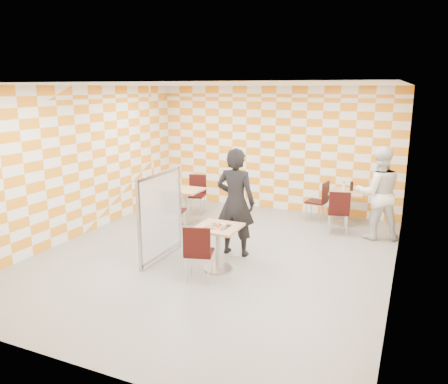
# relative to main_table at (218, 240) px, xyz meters

# --- Properties ---
(room_shell) EXTENTS (7.00, 7.00, 7.00)m
(room_shell) POSITION_rel_main_table_xyz_m (-0.31, 1.06, 0.99)
(room_shell) COLOR gray
(room_shell) RESTS_ON ground
(main_table) EXTENTS (0.70, 0.70, 0.75)m
(main_table) POSITION_rel_main_table_xyz_m (0.00, 0.00, 0.00)
(main_table) COLOR tan
(main_table) RESTS_ON ground
(second_table) EXTENTS (0.70, 0.70, 0.75)m
(second_table) POSITION_rel_main_table_xyz_m (1.56, 3.41, 0.00)
(second_table) COLOR tan
(second_table) RESTS_ON ground
(empty_table) EXTENTS (0.70, 0.70, 0.75)m
(empty_table) POSITION_rel_main_table_xyz_m (-1.77, 2.13, 0.00)
(empty_table) COLOR tan
(empty_table) RESTS_ON ground
(chair_main_front) EXTENTS (0.52, 0.53, 0.92)m
(chair_main_front) POSITION_rel_main_table_xyz_m (-0.07, -0.58, 0.04)
(chair_main_front) COLOR black
(chair_main_front) RESTS_ON ground
(chair_second_front) EXTENTS (0.51, 0.51, 0.92)m
(chair_second_front) POSITION_rel_main_table_xyz_m (1.52, 2.60, 0.04)
(chair_second_front) COLOR black
(chair_second_front) RESTS_ON ground
(chair_second_side) EXTENTS (0.48, 0.47, 0.92)m
(chair_second_side) POSITION_rel_main_table_xyz_m (0.99, 3.36, 0.04)
(chair_second_side) COLOR black
(chair_second_side) RESTS_ON ground
(chair_empty_near) EXTENTS (0.50, 0.51, 0.92)m
(chair_empty_near) POSITION_rel_main_table_xyz_m (-1.64, 1.34, 0.04)
(chair_empty_near) COLOR black
(chair_empty_near) RESTS_ON ground
(chair_empty_far) EXTENTS (0.49, 0.50, 0.92)m
(chair_empty_far) POSITION_rel_main_table_xyz_m (-1.88, 2.87, 0.04)
(chair_empty_far) COLOR black
(chair_empty_far) RESTS_ON ground
(partition) EXTENTS (0.08, 1.38, 1.55)m
(partition) POSITION_rel_main_table_xyz_m (-1.12, 0.06, 0.28)
(partition) COLOR white
(partition) RESTS_ON ground
(man_dark) EXTENTS (0.72, 0.48, 1.94)m
(man_dark) POSITION_rel_main_table_xyz_m (-0.00, 0.76, 0.46)
(man_dark) COLOR black
(man_dark) RESTS_ON ground
(man_white) EXTENTS (1.09, 0.98, 1.86)m
(man_white) POSITION_rel_main_table_xyz_m (2.24, 2.71, 0.42)
(man_white) COLOR white
(man_white) RESTS_ON ground
(pizza_on_foil) EXTENTS (0.40, 0.40, 0.04)m
(pizza_on_foil) POSITION_rel_main_table_xyz_m (-0.00, -0.02, 0.26)
(pizza_on_foil) COLOR silver
(pizza_on_foil) RESTS_ON main_table
(sport_bottle) EXTENTS (0.06, 0.06, 0.20)m
(sport_bottle) POSITION_rel_main_table_xyz_m (1.46, 3.46, 0.33)
(sport_bottle) COLOR white
(sport_bottle) RESTS_ON second_table
(soda_bottle) EXTENTS (0.07, 0.07, 0.23)m
(soda_bottle) POSITION_rel_main_table_xyz_m (1.63, 3.49, 0.34)
(soda_bottle) COLOR black
(soda_bottle) RESTS_ON second_table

